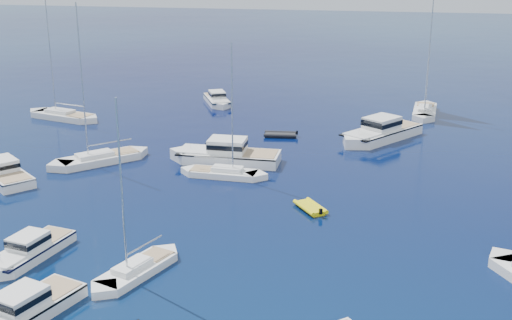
{
  "coord_description": "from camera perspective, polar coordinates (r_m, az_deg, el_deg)",
  "views": [
    {
      "loc": [
        9.73,
        -33.82,
        21.17
      ],
      "look_at": [
        -1.54,
        23.77,
        2.2
      ],
      "focal_mm": 46.53,
      "sensor_mm": 36.0,
      "label": 1
    }
  ],
  "objects": [
    {
      "name": "sailboat_fore",
      "position": [
        46.26,
        -10.24,
        -9.63
      ],
      "size": [
        5.17,
        8.99,
        12.86
      ],
      "primitive_type": null,
      "rotation": [
        0.0,
        0.0,
        2.79
      ],
      "color": "white",
      "rests_on": "ground"
    },
    {
      "name": "sailboat_sails_r",
      "position": [
        90.61,
        14.29,
        3.84
      ],
      "size": [
        3.79,
        11.18,
        16.14
      ],
      "primitive_type": null,
      "rotation": [
        0.0,
        0.0,
        3.06
      ],
      "color": "silver",
      "rests_on": "ground"
    },
    {
      "name": "sailboat_far_l",
      "position": [
        89.0,
        -16.24,
        3.43
      ],
      "size": [
        12.0,
        6.03,
        17.07
      ],
      "primitive_type": null,
      "rotation": [
        0.0,
        0.0,
        1.3
      ],
      "color": "silver",
      "rests_on": "ground"
    },
    {
      "name": "motor_cruiser_horizon",
      "position": [
        93.85,
        -3.34,
        4.85
      ],
      "size": [
        6.15,
        9.03,
        2.29
      ],
      "primitive_type": null,
      "rotation": [
        0.0,
        0.0,
        3.58
      ],
      "color": "white",
      "rests_on": "ground"
    },
    {
      "name": "motor_cruiser_far_l",
      "position": [
        67.76,
        -20.91,
        -1.51
      ],
      "size": [
        9.78,
        8.91,
        2.67
      ],
      "primitive_type": null,
      "rotation": [
        0.0,
        0.0,
        0.87
      ],
      "color": "white",
      "rests_on": "ground"
    },
    {
      "name": "sailboat_centre",
      "position": [
        64.02,
        -2.78,
        -1.41
      ],
      "size": [
        9.23,
        2.77,
        13.43
      ],
      "primitive_type": null,
      "rotation": [
        0.0,
        0.0,
        4.67
      ],
      "color": "white",
      "rests_on": "ground"
    },
    {
      "name": "tender_grey_far",
      "position": [
        77.45,
        2.09,
        2.04
      ],
      "size": [
        4.11,
        2.48,
        0.95
      ],
      "primitive_type": null,
      "rotation": [
        0.0,
        0.0,
        1.66
      ],
      "color": "black",
      "rests_on": "ground"
    },
    {
      "name": "sailboat_mid_l",
      "position": [
        69.88,
        -13.3,
        -0.22
      ],
      "size": [
        10.09,
        10.24,
        16.77
      ],
      "primitive_type": null,
      "rotation": [
        0.0,
        0.0,
        2.37
      ],
      "color": "silver",
      "rests_on": "ground"
    },
    {
      "name": "motor_cruiser_distant",
      "position": [
        77.48,
        10.56,
        1.75
      ],
      "size": [
        10.67,
        12.61,
        3.35
      ],
      "primitive_type": null,
      "rotation": [
        0.0,
        0.0,
        2.51
      ],
      "color": "silver",
      "rests_on": "ground"
    },
    {
      "name": "tender_yellow",
      "position": [
        56.16,
        4.7,
        -4.29
      ],
      "size": [
        3.6,
        3.98,
        0.95
      ],
      "primitive_type": null,
      "rotation": [
        0.0,
        0.0,
        0.61
      ],
      "color": "yellow",
      "rests_on": "ground"
    },
    {
      "name": "motor_cruiser_centre",
      "position": [
        68.2,
        -2.66,
        -0.19
      ],
      "size": [
        12.35,
        3.81,
        3.24
      ],
      "primitive_type": null,
      "rotation": [
        0.0,
        0.0,
        1.57
      ],
      "color": "white",
      "rests_on": "ground"
    },
    {
      "name": "ground",
      "position": [
        41.06,
        -4.38,
        -13.18
      ],
      "size": [
        400.0,
        400.0,
        0.0
      ],
      "primitive_type": "plane",
      "color": "#082D4C",
      "rests_on": "ground"
    },
    {
      "name": "motor_cruiser_left",
      "position": [
        50.33,
        -18.98,
        -8.01
      ],
      "size": [
        4.25,
        8.93,
        2.25
      ],
      "primitive_type": null,
      "rotation": [
        0.0,
        0.0,
        2.94
      ],
      "color": "white",
      "rests_on": "ground"
    }
  ]
}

